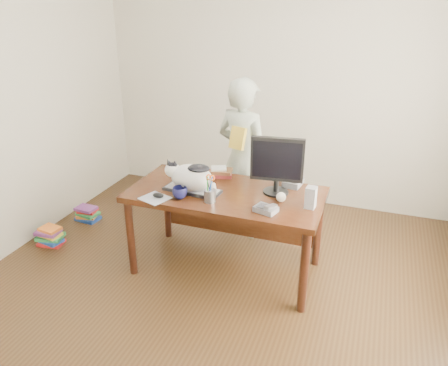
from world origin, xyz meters
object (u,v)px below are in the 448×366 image
at_px(calculator, 293,182).
at_px(speaker, 311,197).
at_px(mouse, 158,195).
at_px(coffee_mug, 180,193).
at_px(book_stack, 220,172).
at_px(book_pile_a, 50,236).
at_px(cat, 190,176).
at_px(book_pile_b, 87,214).
at_px(desk, 229,204).
at_px(keyboard, 192,190).
at_px(person, 243,159).
at_px(monitor, 277,163).
at_px(baseball, 281,197).
at_px(pen_cup, 210,194).
at_px(phone, 266,209).

bearing_deg(calculator, speaker, -53.88).
relative_size(mouse, coffee_mug, 0.92).
bearing_deg(book_stack, book_pile_a, -176.77).
relative_size(cat, book_pile_b, 1.82).
distance_m(desk, book_stack, 0.34).
relative_size(keyboard, calculator, 2.46).
height_order(calculator, person, person).
height_order(monitor, book_stack, monitor).
relative_size(cat, monitor, 0.98).
relative_size(cat, book_pile_a, 1.74).
bearing_deg(calculator, baseball, -86.96).
xyz_separation_m(pen_cup, coffee_mug, (-0.25, -0.02, -0.02)).
distance_m(cat, baseball, 0.76).
xyz_separation_m(speaker, baseball, (-0.23, 0.03, -0.05)).
distance_m(mouse, book_stack, 0.68).
height_order(keyboard, book_stack, book_stack).
distance_m(cat, book_stack, 0.43).
relative_size(pen_cup, baseball, 3.02).
height_order(desk, cat, cat).
xyz_separation_m(baseball, person, (-0.55, 0.73, 0.00)).
xyz_separation_m(person, book_pile_b, (-1.64, -0.35, -0.72)).
xyz_separation_m(speaker, book_pile_b, (-2.43, 0.40, -0.76)).
bearing_deg(cat, mouse, -126.89).
relative_size(phone, person, 0.12).
height_order(pen_cup, book_pile_a, pen_cup).
distance_m(pen_cup, baseball, 0.56).
bearing_deg(book_pile_a, mouse, -4.28).
distance_m(speaker, baseball, 0.24).
distance_m(desk, speaker, 0.75).
height_order(coffee_mug, phone, coffee_mug).
bearing_deg(coffee_mug, monitor, 25.85).
xyz_separation_m(monitor, speaker, (0.31, -0.16, -0.19)).
bearing_deg(monitor, baseball, -67.07).
distance_m(person, book_pile_a, 2.03).
bearing_deg(person, book_pile_a, 46.92).
distance_m(desk, cat, 0.43).
bearing_deg(mouse, person, 87.80).
bearing_deg(cat, book_pile_b, 169.13).
relative_size(mouse, book_stack, 0.44).
xyz_separation_m(keyboard, book_stack, (0.10, 0.40, 0.02)).
bearing_deg(pen_cup, person, 91.23).
bearing_deg(keyboard, pen_cup, -25.91).
relative_size(coffee_mug, book_stack, 0.47).
height_order(phone, book_stack, book_stack).
xyz_separation_m(mouse, person, (0.40, 1.00, 0.02)).
distance_m(monitor, book_pile_b, 2.33).
bearing_deg(book_stack, pen_cup, -92.81).
height_order(keyboard, coffee_mug, coffee_mug).
xyz_separation_m(coffee_mug, phone, (0.72, -0.00, -0.02)).
distance_m(calculator, book_pile_b, 2.32).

